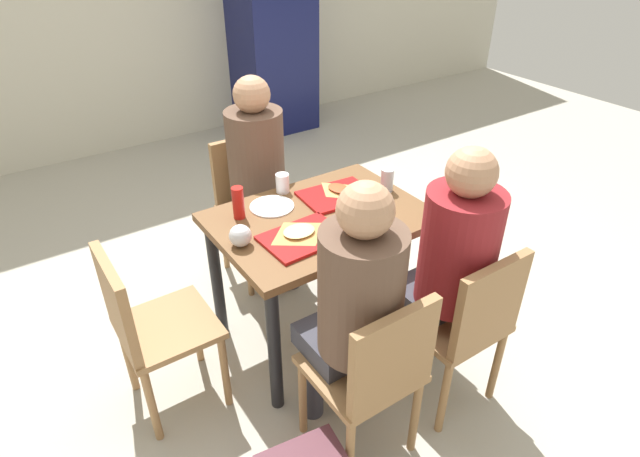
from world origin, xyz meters
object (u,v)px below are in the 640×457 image
paper_plate_center (272,206)px  plastic_cup_b (364,234)px  chair_near_right (466,321)px  chair_far_side (251,197)px  plastic_cup_a (282,183)px  tray_red_far (337,195)px  foil_bundle (240,236)px  chair_near_left (374,371)px  pizza_slice_a (299,232)px  person_far_side (260,169)px  tray_red_near (303,237)px  condiment_bottle (238,203)px  soda_can (387,180)px  person_in_red (354,302)px  person_in_brown_jacket (450,258)px  pizza_slice_b (339,189)px  drink_fridge (272,32)px  paper_plate_near_edge (371,224)px  chair_left_end (147,324)px  main_table (320,235)px

paper_plate_center → plastic_cup_b: size_ratio=2.20×
chair_near_right → chair_far_side: size_ratio=1.00×
chair_far_side → plastic_cup_a: bearing=-93.3°
tray_red_far → foil_bundle: (-0.61, -0.13, 0.04)m
chair_near_left → pizza_slice_a: size_ratio=3.80×
person_far_side → paper_plate_center: size_ratio=5.76×
tray_red_far → foil_bundle: bearing=-168.2°
chair_near_right → paper_plate_center: bearing=113.2°
tray_red_near → condiment_bottle: condiment_bottle is taller
chair_near_right → soda_can: soda_can is taller
paper_plate_center → pizza_slice_a: (-0.03, -0.30, 0.02)m
person_in_red → tray_red_near: person_in_red is taller
paper_plate_center → soda_can: bearing=-17.4°
chair_near_left → pizza_slice_a: (0.07, 0.65, 0.27)m
chair_far_side → foil_bundle: (-0.43, -0.77, 0.29)m
person_in_brown_jacket → paper_plate_center: size_ratio=5.76×
pizza_slice_a → pizza_slice_b: size_ratio=1.12×
soda_can → drink_fridge: size_ratio=0.06×
pizza_slice_a → chair_far_side: bearing=77.8°
soda_can → foil_bundle: size_ratio=1.22×
paper_plate_near_edge → tray_red_far: bearing=85.3°
chair_far_side → person_in_red: size_ratio=0.68×
chair_left_end → drink_fridge: (2.25, 2.85, 0.45)m
chair_left_end → chair_near_right: bearing=-33.2°
chair_near_right → person_in_brown_jacket: person_in_brown_jacket is taller
pizza_slice_b → plastic_cup_a: 0.29m
tray_red_far → paper_plate_near_edge: tray_red_far is taller
main_table → drink_fridge: size_ratio=0.53×
paper_plate_near_edge → pizza_slice_b: bearing=81.0°
chair_far_side → foil_bundle: chair_far_side is taller
condiment_bottle → pizza_slice_b: bearing=-7.5°
chair_left_end → person_in_brown_jacket: size_ratio=0.68×
drink_fridge → pizza_slice_a: bearing=-117.6°
chair_near_right → tray_red_near: 0.80m
tray_red_far → pizza_slice_b: size_ratio=1.79×
chair_near_left → person_far_side: bearing=79.4°
pizza_slice_a → condiment_bottle: (-0.15, 0.30, 0.06)m
main_table → tray_red_near: bearing=-144.3°
plastic_cup_b → soda_can: size_ratio=0.82×
person_in_red → pizza_slice_a: person_in_red is taller
chair_near_left → paper_plate_near_edge: chair_near_left is taller
plastic_cup_a → foil_bundle: 0.52m
person_far_side → foil_bundle: person_far_side is taller
person_in_red → chair_near_left: bearing=-90.0°
foil_bundle → chair_near_left: bearing=-76.3°
chair_far_side → chair_near_left: bearing=-99.6°
chair_near_left → plastic_cup_a: (0.23, 1.06, 0.29)m
chair_near_left → soda_can: size_ratio=7.03×
drink_fridge → foil_bundle: bearing=-122.0°
chair_left_end → plastic_cup_a: 0.96m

